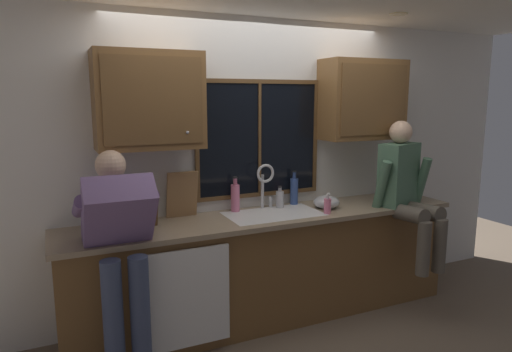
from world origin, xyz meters
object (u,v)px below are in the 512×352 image
at_px(person_standing, 120,241).
at_px(bottle_tall_clear, 294,190).
at_px(mixing_bowl, 326,202).
at_px(soap_dispenser, 327,206).
at_px(knife_block, 148,212).
at_px(bottle_amber_small, 235,197).
at_px(bottle_green_glass, 280,199).
at_px(cutting_board, 182,195).
at_px(person_sitting_on_counter, 406,187).

relative_size(person_standing, bottle_tall_clear, 4.93).
bearing_deg(mixing_bowl, soap_dispenser, -121.03).
bearing_deg(person_standing, bottle_tall_clear, 18.11).
relative_size(knife_block, bottle_amber_small, 1.07).
bearing_deg(bottle_green_glass, knife_block, -175.92).
xyz_separation_m(cutting_board, soap_dispenser, (1.14, -0.38, -0.12)).
bearing_deg(knife_block, bottle_tall_clear, 6.08).
relative_size(person_standing, mixing_bowl, 6.67).
bearing_deg(mixing_bowl, person_sitting_on_counter, -21.95).
xyz_separation_m(knife_block, soap_dispenser, (1.44, -0.26, -0.04)).
bearing_deg(person_standing, cutting_board, 41.66).
height_order(person_standing, bottle_green_glass, person_standing).
relative_size(soap_dispenser, bottle_green_glass, 0.92).
bearing_deg(bottle_tall_clear, soap_dispenser, -77.08).
bearing_deg(bottle_tall_clear, knife_block, -173.92).
xyz_separation_m(bottle_green_glass, bottle_amber_small, (-0.41, 0.04, 0.05)).
distance_m(person_sitting_on_counter, knife_block, 2.23).
bearing_deg(person_sitting_on_counter, bottle_green_glass, 156.66).
bearing_deg(bottle_amber_small, person_standing, -153.68).
bearing_deg(knife_block, soap_dispenser, -10.34).
bearing_deg(cutting_board, bottle_tall_clear, 1.23).
xyz_separation_m(person_sitting_on_counter, cutting_board, (-1.90, 0.48, 0.01)).
bearing_deg(mixing_bowl, bottle_amber_small, 164.15).
bearing_deg(knife_block, person_standing, -125.01).
bearing_deg(bottle_amber_small, mixing_bowl, -15.85).
relative_size(cutting_board, bottle_green_glass, 2.00).
xyz_separation_m(knife_block, mixing_bowl, (1.54, -0.10, -0.06)).
relative_size(soap_dispenser, bottle_amber_small, 0.59).
height_order(knife_block, mixing_bowl, knife_block).
relative_size(knife_block, soap_dispenser, 1.80).
relative_size(person_sitting_on_counter, bottle_amber_small, 4.19).
relative_size(person_standing, knife_block, 4.75).
bearing_deg(soap_dispenser, bottle_amber_small, 150.19).
bearing_deg(mixing_bowl, person_standing, -170.91).
distance_m(person_standing, bottle_amber_small, 1.16).
height_order(mixing_bowl, bottle_tall_clear, bottle_tall_clear).
distance_m(cutting_board, bottle_amber_small, 0.47).
height_order(cutting_board, bottle_green_glass, cutting_board).
relative_size(soap_dispenser, bottle_tall_clear, 0.58).
bearing_deg(person_sitting_on_counter, bottle_amber_small, 161.31).
xyz_separation_m(cutting_board, mixing_bowl, (1.24, -0.22, -0.14)).
xyz_separation_m(person_sitting_on_counter, soap_dispenser, (-0.75, 0.10, -0.12)).
distance_m(person_sitting_on_counter, bottle_tall_clear, 0.99).
height_order(knife_block, bottle_tall_clear, bottle_tall_clear).
relative_size(bottle_green_glass, bottle_amber_small, 0.65).
relative_size(person_sitting_on_counter, cutting_board, 3.24).
distance_m(person_standing, cutting_board, 0.78).
bearing_deg(bottle_green_glass, bottle_tall_clear, 18.70).
bearing_deg(bottle_amber_small, bottle_tall_clear, 1.76).
distance_m(cutting_board, soap_dispenser, 1.21).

